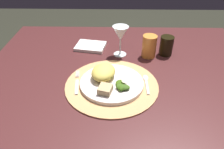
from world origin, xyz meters
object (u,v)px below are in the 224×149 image
object	(u,v)px
dinner_plate	(112,83)
napkin	(91,46)
dining_table	(123,97)
dark_tumbler	(166,46)
fork	(77,83)
spoon	(146,81)
wine_glass	(120,35)
amber_tumbler	(149,46)

from	to	relation	value
dinner_plate	napkin	world-z (taller)	dinner_plate
dining_table	dinner_plate	distance (m)	0.17
dining_table	dark_tumbler	bearing A→B (deg)	41.01
fork	spoon	size ratio (longest dim) A/B	1.25
spoon	wine_glass	distance (m)	0.27
dark_tumbler	spoon	bearing A→B (deg)	-116.90
napkin	wine_glass	xyz separation A→B (m)	(0.15, -0.07, 0.10)
dinner_plate	fork	bearing A→B (deg)	178.74
amber_tumbler	dark_tumbler	size ratio (longest dim) A/B	1.15
spoon	amber_tumbler	size ratio (longest dim) A/B	1.17
spoon	napkin	xyz separation A→B (m)	(-0.26, 0.30, -0.00)
wine_glass	dark_tumbler	world-z (taller)	wine_glass
napkin	amber_tumbler	world-z (taller)	amber_tumbler
spoon	dining_table	bearing A→B (deg)	147.41
spoon	dark_tumbler	xyz separation A→B (m)	(0.12, 0.24, 0.04)
napkin	amber_tumbler	xyz separation A→B (m)	(0.29, -0.08, 0.05)
napkin	amber_tumbler	distance (m)	0.31
dining_table	dinner_plate	world-z (taller)	dinner_plate
napkin	wine_glass	distance (m)	0.20
spoon	dark_tumbler	world-z (taller)	dark_tumbler
fork	napkin	world-z (taller)	napkin
napkin	dinner_plate	bearing A→B (deg)	-69.88
dark_tumbler	dinner_plate	bearing A→B (deg)	-135.06
dining_table	fork	bearing A→B (deg)	-158.53
fork	dark_tumbler	distance (m)	0.48
amber_tumbler	wine_glass	bearing A→B (deg)	175.12
dining_table	napkin	xyz separation A→B (m)	(-0.17, 0.24, 0.14)
napkin	fork	bearing A→B (deg)	-94.02
dark_tumbler	dining_table	bearing A→B (deg)	-138.99
napkin	wine_glass	world-z (taller)	wine_glass
dining_table	dinner_plate	bearing A→B (deg)	-123.46
dinner_plate	wine_glass	distance (m)	0.27
dinner_plate	dark_tumbler	world-z (taller)	dark_tumbler
wine_glass	dining_table	bearing A→B (deg)	-84.56
napkin	dark_tumbler	distance (m)	0.39
amber_tumbler	dark_tumbler	world-z (taller)	amber_tumbler
fork	spoon	distance (m)	0.28
amber_tumbler	dark_tumbler	bearing A→B (deg)	13.62
napkin	dark_tumbler	world-z (taller)	dark_tumbler
napkin	dark_tumbler	bearing A→B (deg)	-9.23
wine_glass	spoon	bearing A→B (deg)	-65.44
dark_tumbler	fork	bearing A→B (deg)	-147.33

